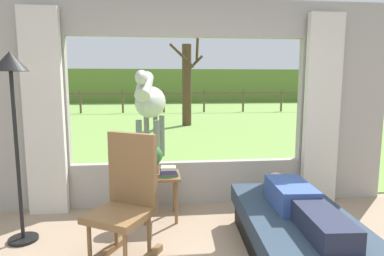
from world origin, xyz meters
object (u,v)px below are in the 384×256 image
(book_stack, at_px, (169,171))
(pasture_tree, at_px, (187,83))
(potted_plant, at_px, (153,158))
(floor_lamp_left, at_px, (12,90))
(side_table, at_px, (160,182))
(recliner_sofa, at_px, (296,234))
(reclining_person, at_px, (300,203))
(horse, at_px, (150,103))
(rocking_chair, at_px, (126,199))

(book_stack, relative_size, pasture_tree, 0.07)
(potted_plant, distance_m, floor_lamp_left, 1.58)
(side_table, distance_m, potted_plant, 0.29)
(recliner_sofa, distance_m, pasture_tree, 8.97)
(reclining_person, bearing_deg, side_table, 142.44)
(recliner_sofa, bearing_deg, pasture_tree, 94.42)
(reclining_person, relative_size, side_table, 2.76)
(side_table, relative_size, horse, 0.29)
(reclining_person, height_order, horse, horse)
(recliner_sofa, relative_size, side_table, 3.37)
(side_table, xyz_separation_m, pasture_tree, (1.05, 7.88, 1.07))
(book_stack, bearing_deg, side_table, 144.45)
(book_stack, xyz_separation_m, pasture_tree, (0.96, 7.95, 0.93))
(recliner_sofa, bearing_deg, book_stack, 143.51)
(reclining_person, xyz_separation_m, side_table, (-1.19, 1.04, -0.10))
(horse, distance_m, pasture_tree, 5.36)
(recliner_sofa, xyz_separation_m, pasture_tree, (-0.14, 8.87, 1.28))
(floor_lamp_left, relative_size, horse, 1.02)
(floor_lamp_left, bearing_deg, book_stack, 13.02)
(reclining_person, relative_size, floor_lamp_left, 0.78)
(side_table, relative_size, book_stack, 2.49)
(recliner_sofa, bearing_deg, side_table, 143.84)
(book_stack, height_order, pasture_tree, pasture_tree)
(side_table, distance_m, floor_lamp_left, 1.78)
(reclining_person, relative_size, book_stack, 6.87)
(rocking_chair, distance_m, side_table, 0.90)
(potted_plant, bearing_deg, recliner_sofa, -39.49)
(side_table, height_order, floor_lamp_left, floor_lamp_left)
(potted_plant, bearing_deg, floor_lamp_left, -160.18)
(reclining_person, xyz_separation_m, pasture_tree, (-0.14, 8.92, 0.97))
(floor_lamp_left, bearing_deg, rocking_chair, -22.41)
(side_table, relative_size, pasture_tree, 0.17)
(horse, bearing_deg, side_table, 101.10)
(floor_lamp_left, bearing_deg, reclining_person, -13.92)
(reclining_person, xyz_separation_m, floor_lamp_left, (-2.56, 0.64, 0.97))
(rocking_chair, bearing_deg, recliner_sofa, 24.61)
(book_stack, bearing_deg, potted_plant, 143.83)
(floor_lamp_left, distance_m, horse, 3.33)
(potted_plant, relative_size, pasture_tree, 0.11)
(reclining_person, distance_m, side_table, 1.59)
(horse, bearing_deg, floor_lamp_left, 76.29)
(potted_plant, height_order, floor_lamp_left, floor_lamp_left)
(rocking_chair, xyz_separation_m, book_stack, (0.40, 0.77, 0.03))
(rocking_chair, bearing_deg, book_stack, 92.73)
(side_table, xyz_separation_m, potted_plant, (-0.08, 0.06, 0.28))
(horse, bearing_deg, pasture_tree, -95.00)
(pasture_tree, bearing_deg, horse, -102.95)
(potted_plant, distance_m, pasture_tree, 7.94)
(potted_plant, relative_size, book_stack, 1.53)
(recliner_sofa, xyz_separation_m, side_table, (-1.19, 0.99, 0.21))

